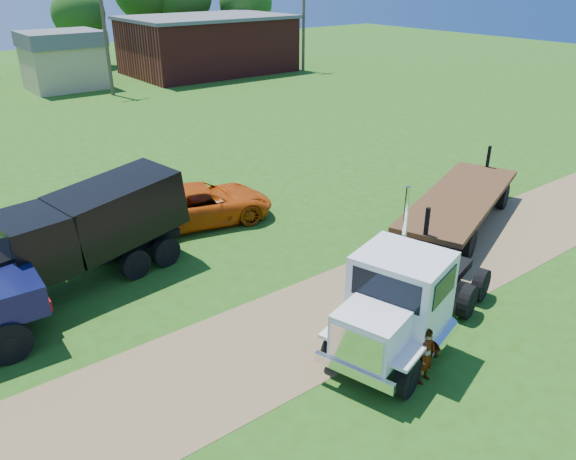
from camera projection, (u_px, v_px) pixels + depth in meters
ground at (364, 301)px, 17.36m from camera, size 140.00×140.00×0.00m
dirt_track at (364, 301)px, 17.36m from camera, size 120.00×4.20×0.01m
white_semi_tractor at (402, 302)px, 14.64m from camera, size 7.15×4.07×4.23m
black_dump_truck at (81, 231)px, 17.78m from camera, size 7.63×3.32×3.24m
orange_pickup at (202, 204)px, 22.48m from camera, size 6.11×3.83×1.57m
flatbed_trailer at (460, 202)px, 22.21m from camera, size 8.92×5.45×2.20m
spectator_a at (426, 356)px, 13.68m from camera, size 0.61×0.46×1.53m
spectator_b at (161, 211)px, 21.36m from camera, size 1.08×0.94×1.91m
brick_building at (208, 44)px, 54.91m from camera, size 15.40×10.40×5.30m
tan_shed at (64, 59)px, 47.26m from camera, size 6.20×5.40×4.70m
utility_poles at (105, 34)px, 43.81m from camera, size 42.20×0.28×9.00m
tree_row at (17, 1)px, 52.24m from camera, size 56.89×13.57×11.34m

